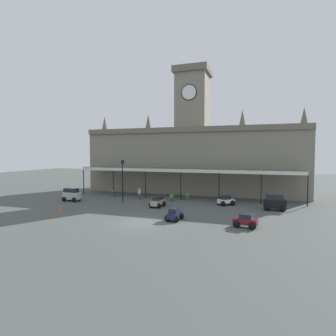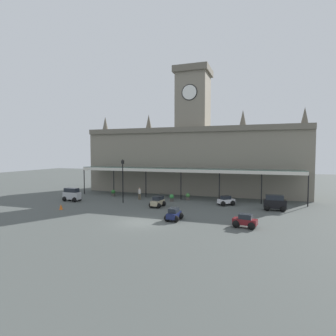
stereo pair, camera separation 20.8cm
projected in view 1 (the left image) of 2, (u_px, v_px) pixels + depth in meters
ground_plane at (141, 223)px, 25.84m from camera, size 140.00×140.00×0.00m
station_building at (192, 155)px, 44.82m from camera, size 34.65×6.74×19.99m
entrance_canopy at (183, 169)px, 39.64m from camera, size 32.26×3.26×4.30m
car_white_sedan at (226, 201)px, 34.27m from camera, size 2.25×2.15×1.19m
car_silver_van at (72, 195)px, 37.14m from camera, size 2.45×1.68×1.77m
car_maroon_sedan at (246, 222)px, 24.17m from camera, size 2.18×1.76×1.19m
car_navy_sedan at (174, 215)px, 26.70m from camera, size 1.57×2.08×1.19m
car_beige_estate at (158, 202)px, 33.23m from camera, size 1.62×2.30×1.27m
car_black_van at (275, 203)px, 31.20m from camera, size 2.43×1.65×1.77m
pedestrian_crossing_forecourt at (139, 193)px, 38.30m from camera, size 0.39×0.34×1.67m
victorian_lamppost at (123, 176)px, 35.86m from camera, size 0.30×0.30×5.67m
traffic_cone at (61, 207)px, 31.67m from camera, size 0.40×0.40×0.60m
planter_by_canopy at (171, 198)px, 36.93m from camera, size 0.60×0.60×0.96m
planter_near_kerb at (113, 193)px, 41.31m from camera, size 0.60×0.60×0.96m
planter_forecourt_centre at (188, 197)px, 37.97m from camera, size 0.60×0.60×0.96m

